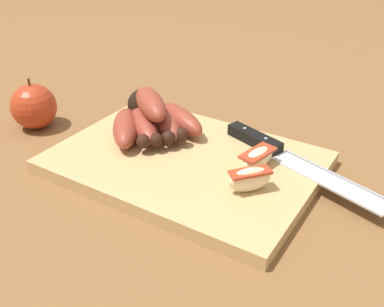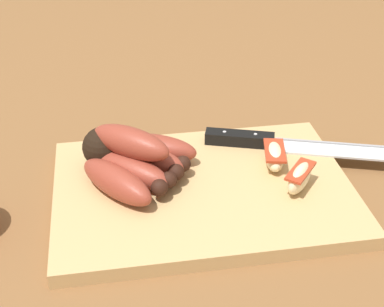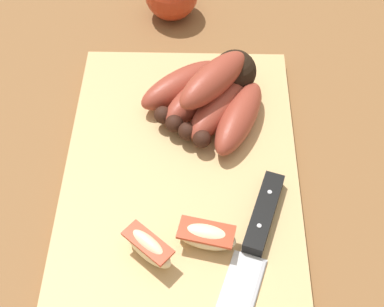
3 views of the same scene
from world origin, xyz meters
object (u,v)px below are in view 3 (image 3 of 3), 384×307
at_px(banana_bunch, 213,94).
at_px(chefs_knife, 252,252).
at_px(apple_wedge_near, 148,248).
at_px(apple_wedge_middle, 206,236).

distance_m(banana_bunch, chefs_knife, 0.21).
distance_m(banana_bunch, apple_wedge_near, 0.22).
height_order(apple_wedge_near, apple_wedge_middle, apple_wedge_near).
height_order(chefs_knife, apple_wedge_near, apple_wedge_near).
distance_m(apple_wedge_near, apple_wedge_middle, 0.06).
bearing_deg(apple_wedge_middle, banana_bunch, -2.07).
bearing_deg(banana_bunch, chefs_knife, -168.74).
distance_m(banana_bunch, apple_wedge_middle, 0.19).
xyz_separation_m(banana_bunch, apple_wedge_near, (-0.21, 0.07, -0.01)).
height_order(banana_bunch, apple_wedge_middle, banana_bunch).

